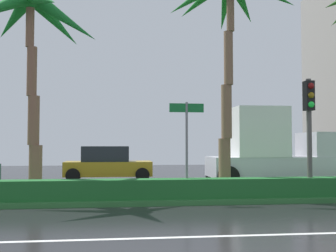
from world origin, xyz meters
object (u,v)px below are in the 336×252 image
Objects in this scene: palm_tree_centre_left at (30,23)px; box_truck_lead at (278,150)px; traffic_signal_median_right at (309,115)px; car_in_traffic_second at (108,164)px; palm_tree_centre at (230,3)px; street_name_sign at (187,136)px.

palm_tree_centre_left is 1.11× the size of box_truck_lead.
box_truck_lead is at bearing 20.80° from palm_tree_centre_left.
traffic_signal_median_right is 0.88× the size of car_in_traffic_second.
box_truck_lead is (3.33, 4.15, -5.21)m from palm_tree_centre.
palm_tree_centre is (6.81, -0.30, 0.89)m from palm_tree_centre_left.
palm_tree_centre is at bearing 152.51° from traffic_signal_median_right.
car_in_traffic_second is at bearing 108.39° from street_name_sign.
car_in_traffic_second is (-6.65, 8.29, -1.93)m from traffic_signal_median_right.
palm_tree_centre is 5.07m from street_name_sign.
palm_tree_centre_left is at bearing -159.20° from box_truck_lead.
palm_tree_centre_left is 2.37× the size of street_name_sign.
traffic_signal_median_right reaches higher than car_in_traffic_second.
palm_tree_centre is 2.12× the size of traffic_signal_median_right.
palm_tree_centre_left is 0.89× the size of palm_tree_centre.
palm_tree_centre is 1.86× the size of car_in_traffic_second.
traffic_signal_median_right is at bearing -27.49° from palm_tree_centre.
car_in_traffic_second is (-2.68, 8.05, -1.25)m from street_name_sign.
palm_tree_centre_left is at bearing -109.63° from car_in_traffic_second.
palm_tree_centre_left is 1.88× the size of traffic_signal_median_right.
street_name_sign is 0.70× the size of car_in_traffic_second.
car_in_traffic_second is at bearing 70.37° from palm_tree_centre_left.
car_in_traffic_second is (2.43, 6.81, -5.04)m from palm_tree_centre_left.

